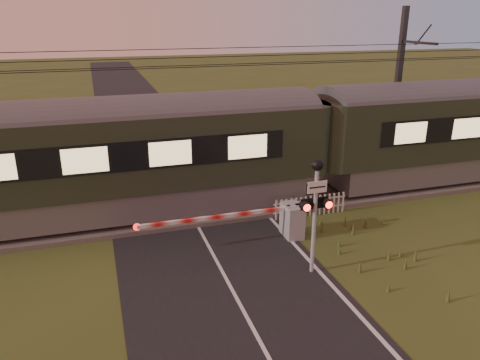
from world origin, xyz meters
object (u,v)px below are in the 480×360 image
object	(u,v)px
train	(314,141)
crossing_signal	(316,196)
boom_gate	(285,220)
catenary_mast	(398,89)
picket_fence	(310,206)

from	to	relation	value
train	crossing_signal	size ratio (longest dim) A/B	12.93
boom_gate	train	bearing A→B (deg)	51.69
train	catenary_mast	size ratio (longest dim) A/B	5.96
train	boom_gate	bearing A→B (deg)	-128.31
catenary_mast	picket_fence	bearing A→B (deg)	-146.79
train	catenary_mast	xyz separation A→B (m)	(5.32, 2.23, 1.55)
boom_gate	picket_fence	size ratio (longest dim) A/B	2.15
boom_gate	crossing_signal	bearing A→B (deg)	-93.31
boom_gate	crossing_signal	distance (m)	2.96
boom_gate	picket_fence	world-z (taller)	boom_gate
picket_fence	catenary_mast	bearing A→B (deg)	33.21
boom_gate	catenary_mast	distance (m)	10.17
picket_fence	catenary_mast	xyz separation A→B (m)	(6.30, 4.13, 3.53)
picket_fence	catenary_mast	size ratio (longest dim) A/B	0.39
crossing_signal	catenary_mast	size ratio (longest dim) A/B	0.46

